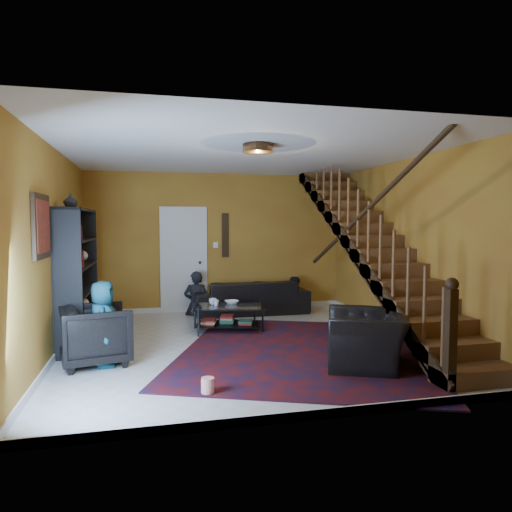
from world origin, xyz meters
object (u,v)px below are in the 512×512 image
(sofa, at_px, (251,297))
(armchair_left, at_px, (96,335))
(bookshelf, at_px, (78,279))
(coffee_table, at_px, (228,316))
(armchair_right, at_px, (366,339))

(sofa, relative_size, armchair_left, 2.72)
(bookshelf, relative_size, sofa, 0.89)
(sofa, bearing_deg, armchair_left, 46.99)
(bookshelf, distance_m, armchair_left, 1.32)
(armchair_left, relative_size, coffee_table, 0.67)
(armchair_left, height_order, armchair_right, armchair_left)
(bookshelf, distance_m, sofa, 3.50)
(armchair_right, bearing_deg, armchair_left, -81.76)
(armchair_left, distance_m, coffee_table, 2.40)
(bookshelf, relative_size, armchair_right, 1.91)
(sofa, bearing_deg, coffee_table, 63.66)
(armchair_left, bearing_deg, sofa, -55.82)
(armchair_right, height_order, coffee_table, armchair_right)
(sofa, bearing_deg, bookshelf, 29.60)
(armchair_right, bearing_deg, bookshelf, -95.73)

